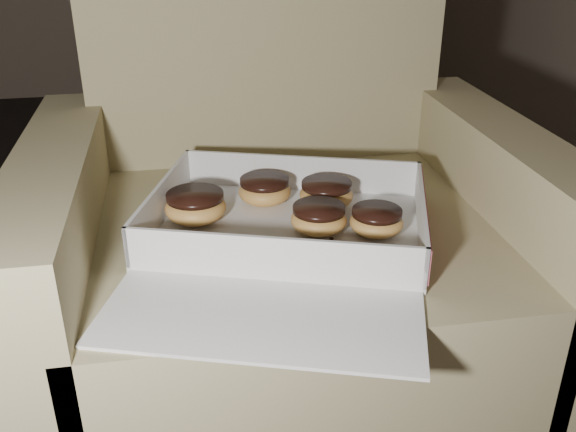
{
  "coord_description": "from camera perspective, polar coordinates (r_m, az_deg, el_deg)",
  "views": [
    {
      "loc": [
        0.72,
        -1.06,
        0.87
      ],
      "look_at": [
        0.88,
        -0.16,
        0.43
      ],
      "focal_mm": 40.0,
      "sensor_mm": 36.0,
      "label": 1
    }
  ],
  "objects": [
    {
      "name": "armchair",
      "position": [
        1.18,
        -0.15,
        -4.16
      ],
      "size": [
        0.86,
        0.73,
        0.9
      ],
      "color": "#837853",
      "rests_on": "floor"
    },
    {
      "name": "bakery_box",
      "position": [
        0.98,
        -0.17,
        -1.88
      ],
      "size": [
        0.55,
        0.6,
        0.07
      ],
      "rotation": [
        0.0,
        0.0,
        -0.32
      ],
      "color": "silver",
      "rests_on": "armchair"
    },
    {
      "name": "donut_a",
      "position": [
        1.1,
        -2.09,
        2.35
      ],
      "size": [
        0.09,
        0.09,
        0.05
      ],
      "color": "gold",
      "rests_on": "bakery_box"
    },
    {
      "name": "donut_b",
      "position": [
        1.0,
        2.75,
        -0.17
      ],
      "size": [
        0.09,
        0.09,
        0.04
      ],
      "color": "gold",
      "rests_on": "bakery_box"
    },
    {
      "name": "donut_c",
      "position": [
        1.0,
        7.87,
        -0.42
      ],
      "size": [
        0.08,
        0.08,
        0.04
      ],
      "color": "gold",
      "rests_on": "bakery_box"
    },
    {
      "name": "donut_d",
      "position": [
        1.08,
        3.43,
        2.01
      ],
      "size": [
        0.09,
        0.09,
        0.05
      ],
      "color": "gold",
      "rests_on": "bakery_box"
    },
    {
      "name": "donut_e",
      "position": [
        1.04,
        -8.22,
        0.87
      ],
      "size": [
        0.1,
        0.1,
        0.05
      ],
      "color": "gold",
      "rests_on": "bakery_box"
    },
    {
      "name": "crumb_a",
      "position": [
        0.99,
        3.9,
        -2.02
      ],
      "size": [
        0.01,
        0.01,
        0.0
      ],
      "primitive_type": "ellipsoid",
      "color": "black",
      "rests_on": "bakery_box"
    },
    {
      "name": "crumb_b",
      "position": [
        0.95,
        -0.46,
        -3.26
      ],
      "size": [
        0.01,
        0.01,
        0.0
      ],
      "primitive_type": "ellipsoid",
      "color": "black",
      "rests_on": "bakery_box"
    },
    {
      "name": "crumb_c",
      "position": [
        0.94,
        -7.44,
        -3.57
      ],
      "size": [
        0.01,
        0.01,
        0.0
      ],
      "primitive_type": "ellipsoid",
      "color": "black",
      "rests_on": "bakery_box"
    }
  ]
}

